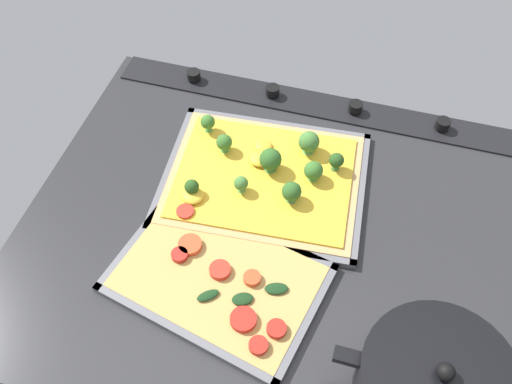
{
  "coord_description": "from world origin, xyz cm",
  "views": [
    {
      "loc": [
        -10.95,
        48.92,
        78.69
      ],
      "look_at": [
        3.8,
        -2.86,
        6.19
      ],
      "focal_mm": 38.32,
      "sensor_mm": 36.0,
      "label": 1
    }
  ],
  "objects": [
    {
      "name": "ground_plane",
      "position": [
        0.0,
        0.0,
        -1.5
      ],
      "size": [
        85.46,
        70.68,
        3.0
      ],
      "primitive_type": "cube",
      "color": "#28282B"
    },
    {
      "name": "veggie_pizza_back",
      "position": [
        5.85,
        11.47,
        1.09
      ],
      "size": [
        33.71,
        25.72,
        1.9
      ],
      "color": "tan",
      "rests_on": "baking_tray_back"
    },
    {
      "name": "baking_tray_back",
      "position": [
        6.12,
        11.35,
        0.38
      ],
      "size": [
        36.57,
        28.58,
        1.3
      ],
      "color": "slate",
      "rests_on": "ground_plane"
    },
    {
      "name": "stove_control_panel",
      "position": [
        0.0,
        -31.84,
        0.54
      ],
      "size": [
        82.04,
        7.0,
        2.6
      ],
      "color": "black",
      "rests_on": "ground_plane"
    },
    {
      "name": "broccoli_pizza",
      "position": [
        4.15,
        -10.2,
        1.84
      ],
      "size": [
        35.68,
        29.22,
        6.15
      ],
      "color": "tan",
      "rests_on": "baking_tray_front"
    },
    {
      "name": "baking_tray_front",
      "position": [
        4.3,
        -9.72,
        0.36
      ],
      "size": [
        38.25,
        31.8,
        1.3
      ],
      "color": "slate",
      "rests_on": "ground_plane"
    }
  ]
}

